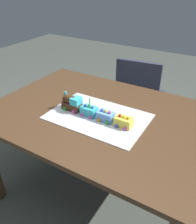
% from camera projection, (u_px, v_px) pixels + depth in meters
% --- Properties ---
extents(ground_plane, '(8.00, 8.00, 0.00)m').
position_uv_depth(ground_plane, '(99.00, 191.00, 1.87)').
color(ground_plane, '#474C44').
extents(dining_table, '(1.40, 1.00, 0.74)m').
position_uv_depth(dining_table, '(99.00, 126.00, 1.54)').
color(dining_table, '#4C331E').
rests_on(dining_table, ground).
extents(chair, '(0.44, 0.44, 0.86)m').
position_uv_depth(chair, '(139.00, 96.00, 2.25)').
color(chair, '#2D3347').
rests_on(chair, ground).
extents(cake_board, '(0.60, 0.40, 0.00)m').
position_uv_depth(cake_board, '(98.00, 116.00, 1.44)').
color(cake_board, silver).
rests_on(cake_board, dining_table).
extents(cake_locomotive, '(0.14, 0.08, 0.12)m').
position_uv_depth(cake_locomotive, '(72.00, 103.00, 1.49)').
color(cake_locomotive, '#472816').
rests_on(cake_locomotive, cake_board).
extents(cake_car_gondola_turquoise, '(0.10, 0.08, 0.07)m').
position_uv_depth(cake_car_gondola_turquoise, '(89.00, 111.00, 1.44)').
color(cake_car_gondola_turquoise, '#38B7C6').
rests_on(cake_car_gondola_turquoise, cake_board).
extents(cake_car_hopper_sky_blue, '(0.10, 0.08, 0.07)m').
position_uv_depth(cake_car_hopper_sky_blue, '(106.00, 116.00, 1.39)').
color(cake_car_hopper_sky_blue, '#669EEA').
rests_on(cake_car_hopper_sky_blue, cake_board).
extents(cake_car_caboose_lemon, '(0.10, 0.08, 0.07)m').
position_uv_depth(cake_car_caboose_lemon, '(124.00, 122.00, 1.33)').
color(cake_car_caboose_lemon, '#F4E04C').
rests_on(cake_car_caboose_lemon, cake_board).
extents(birthday_candle, '(0.01, 0.01, 0.06)m').
position_uv_depth(birthday_candle, '(90.00, 101.00, 1.40)').
color(birthday_candle, '#66D872').
rests_on(birthday_candle, cake_car_gondola_turquoise).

